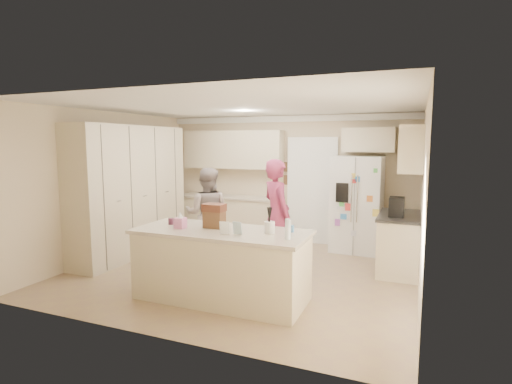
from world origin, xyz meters
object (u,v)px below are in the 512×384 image
at_px(refrigerator, 357,204).
at_px(utensil_crock, 270,228).
at_px(teen_girl, 277,215).
at_px(coffee_maker, 397,207).
at_px(island_base, 221,266).
at_px(dollhouse_body, 214,219).
at_px(teen_boy, 207,214).
at_px(tissue_box, 180,223).

relative_size(refrigerator, utensil_crock, 12.00).
relative_size(utensil_crock, teen_girl, 0.08).
bearing_deg(refrigerator, coffee_maker, -54.63).
relative_size(coffee_maker, island_base, 0.14).
distance_m(refrigerator, island_base, 3.35).
distance_m(coffee_maker, dollhouse_body, 2.84).
bearing_deg(dollhouse_body, teen_boy, 122.34).
relative_size(island_base, teen_girl, 1.23).
distance_m(refrigerator, coffee_maker, 1.39).
height_order(coffee_maker, island_base, coffee_maker).
bearing_deg(refrigerator, island_base, -110.70).
distance_m(tissue_box, dollhouse_body, 0.45).
bearing_deg(teen_boy, refrigerator, -163.46).
distance_m(island_base, teen_girl, 1.54).
bearing_deg(island_base, utensil_crock, 4.40).
distance_m(coffee_maker, tissue_box, 3.28).
bearing_deg(dollhouse_body, teen_girl, 73.25).
distance_m(refrigerator, teen_boy, 2.80).
relative_size(island_base, tissue_box, 15.71).
distance_m(utensil_crock, dollhouse_body, 0.80).
xyz_separation_m(refrigerator, teen_girl, (-1.04, -1.60, -0.00)).
bearing_deg(refrigerator, teen_girl, -120.65).
distance_m(teen_boy, teen_girl, 1.31).
xyz_separation_m(utensil_crock, teen_girl, (-0.39, 1.40, -0.10)).
xyz_separation_m(utensil_crock, dollhouse_body, (-0.80, 0.05, 0.04)).
bearing_deg(refrigerator, tissue_box, -118.05).
relative_size(refrigerator, coffee_maker, 6.00).
height_order(tissue_box, teen_girl, teen_girl).
relative_size(coffee_maker, utensil_crock, 2.00).
xyz_separation_m(refrigerator, dollhouse_body, (-1.45, -2.96, 0.14)).
bearing_deg(coffee_maker, island_base, -137.17).
bearing_deg(teen_girl, refrigerator, -79.32).
bearing_deg(utensil_crock, coffee_maker, 52.88).
bearing_deg(dollhouse_body, island_base, -33.69).
xyz_separation_m(utensil_crock, tissue_box, (-1.20, -0.15, -0.00)).
bearing_deg(teen_girl, utensil_crock, 149.21).
distance_m(refrigerator, teen_girl, 1.91).
height_order(utensil_crock, teen_girl, teen_girl).
bearing_deg(dollhouse_body, refrigerator, 63.96).
height_order(island_base, teen_girl, teen_girl).
relative_size(utensil_crock, dollhouse_body, 0.58).
relative_size(island_base, dollhouse_body, 8.46).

